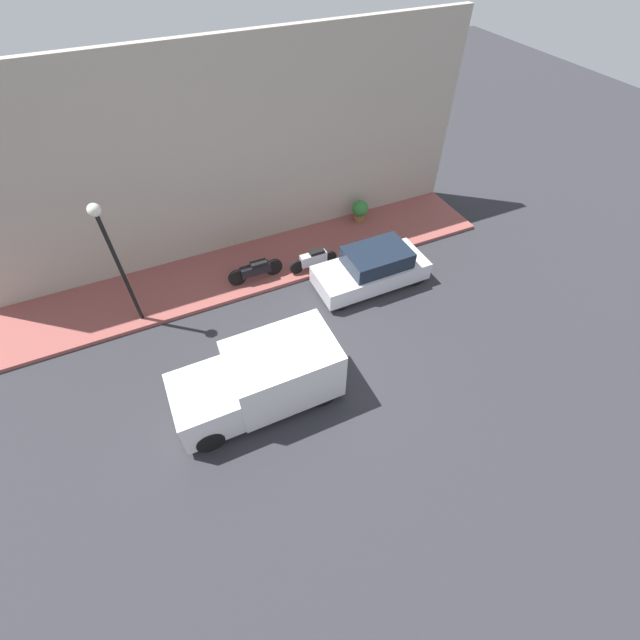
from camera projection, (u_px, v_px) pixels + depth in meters
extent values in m
plane|color=#2D2D33|center=(313.00, 372.00, 13.05)|extent=(60.00, 60.00, 0.00)
cube|color=#934C47|center=(255.00, 266.00, 16.35)|extent=(2.97, 18.44, 0.14)
cube|color=#B2A899|center=(228.00, 158.00, 14.72)|extent=(0.30, 18.44, 7.32)
cube|color=silver|center=(370.00, 272.00, 15.42)|extent=(1.74, 4.05, 0.66)
cube|color=#192333|center=(377.00, 257.00, 15.02)|extent=(1.53, 2.23, 0.59)
cylinder|color=black|center=(341.00, 302.00, 14.66)|extent=(0.20, 0.66, 0.66)
cylinder|color=black|center=(323.00, 276.00, 15.58)|extent=(0.20, 0.66, 0.66)
cylinder|color=black|center=(417.00, 277.00, 15.53)|extent=(0.20, 0.66, 0.66)
cylinder|color=black|center=(395.00, 253.00, 16.46)|extent=(0.20, 0.66, 0.66)
cube|color=white|center=(283.00, 369.00, 11.84)|extent=(1.97, 2.94, 1.69)
cube|color=white|center=(205.00, 403.00, 11.38)|extent=(1.88, 1.58, 1.18)
cube|color=#192333|center=(193.00, 400.00, 11.07)|extent=(1.68, 0.87, 0.47)
cylinder|color=black|center=(210.00, 440.00, 11.12)|extent=(0.22, 0.75, 0.75)
cylinder|color=black|center=(194.00, 390.00, 12.18)|extent=(0.22, 0.75, 0.75)
cylinder|color=black|center=(324.00, 395.00, 12.05)|extent=(0.22, 0.75, 0.75)
cylinder|color=black|center=(300.00, 352.00, 13.11)|extent=(0.22, 0.75, 0.75)
cube|color=#B7B7BF|center=(313.00, 259.00, 15.84)|extent=(0.30, 1.00, 0.43)
cube|color=black|center=(317.00, 252.00, 15.67)|extent=(0.27, 0.55, 0.12)
cylinder|color=black|center=(297.00, 267.00, 15.77)|extent=(0.10, 0.55, 0.55)
cylinder|color=black|center=(330.00, 257.00, 16.15)|extent=(0.10, 0.55, 0.55)
cube|color=black|center=(255.00, 270.00, 15.39)|extent=(0.30, 1.09, 0.35)
cube|color=black|center=(259.00, 263.00, 15.26)|extent=(0.27, 0.59, 0.12)
cylinder|color=black|center=(238.00, 278.00, 15.29)|extent=(0.10, 0.66, 0.66)
cylinder|color=black|center=(274.00, 267.00, 15.68)|extent=(0.10, 0.66, 0.66)
cylinder|color=black|center=(122.00, 272.00, 12.91)|extent=(0.12, 0.12, 4.08)
sphere|color=silver|center=(94.00, 210.00, 11.33)|extent=(0.37, 0.37, 0.37)
cylinder|color=brown|center=(359.00, 217.00, 18.16)|extent=(0.48, 0.48, 0.32)
sphere|color=#337F38|center=(360.00, 208.00, 17.85)|extent=(0.67, 0.67, 0.67)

